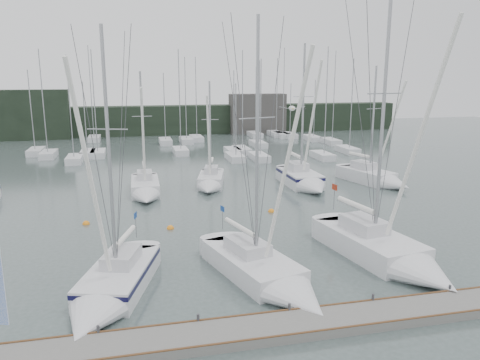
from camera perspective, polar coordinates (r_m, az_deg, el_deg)
The scene contains 17 objects.
ground at distance 24.44m, azimuth -1.73°, elevation -12.49°, with size 160.00×160.00×0.00m, color #44524F.
dock at distance 20.04m, azimuth 1.26°, elevation -17.93°, with size 24.00×2.00×0.40m, color #63625E.
far_treeline at distance 84.16m, azimuth -10.24°, elevation 7.17°, with size 90.00×4.00×5.00m, color black.
far_building_left at distance 83.41m, azimuth -24.15°, elevation 7.25°, with size 12.00×3.00×8.00m, color black.
far_building_right at distance 84.96m, azimuth 2.14°, elevation 8.09°, with size 10.00×3.00×7.00m, color #43413E.
mast_forest at distance 67.55m, azimuth -4.47°, elevation 4.28°, with size 53.25×27.80×14.83m.
sailboat_near_left at distance 23.16m, azimuth -15.73°, elevation -12.98°, with size 5.05×9.03×13.49m.
sailboat_near_center at distance 23.79m, azimuth 3.99°, elevation -11.91°, with size 5.30×9.79×14.21m.
sailboat_near_right at distance 27.47m, azimuth 18.20°, elevation -8.85°, with size 4.86×10.76×15.95m.
sailboat_mid_b at distance 41.59m, azimuth -11.44°, elevation -1.23°, with size 2.51×8.09×11.45m.
sailboat_mid_c at distance 43.65m, azimuth -3.66°, elevation -0.36°, with size 3.78×7.11×10.52m.
sailboat_mid_d at distance 44.17m, azimuth 7.93°, elevation -0.12°, with size 2.94×8.30×14.08m.
sailboat_mid_e at distance 46.93m, azimuth 16.49°, elevation 0.14°, with size 4.76×8.54×12.03m.
buoy_a at distance 32.84m, azimuth -8.49°, elevation -5.89°, with size 0.50×0.50×0.50m, color orange.
buoy_b at distance 36.44m, azimuth 3.83°, elevation -3.88°, with size 0.50×0.50×0.50m, color orange.
buoy_c at distance 35.18m, azimuth -18.25°, elevation -5.13°, with size 0.51×0.51×0.51m, color orange.
seagull at distance 20.59m, azimuth 6.36°, elevation 8.69°, with size 1.13×0.53×0.22m.
Camera 1 is at (-4.33, -21.67, 10.43)m, focal length 35.00 mm.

